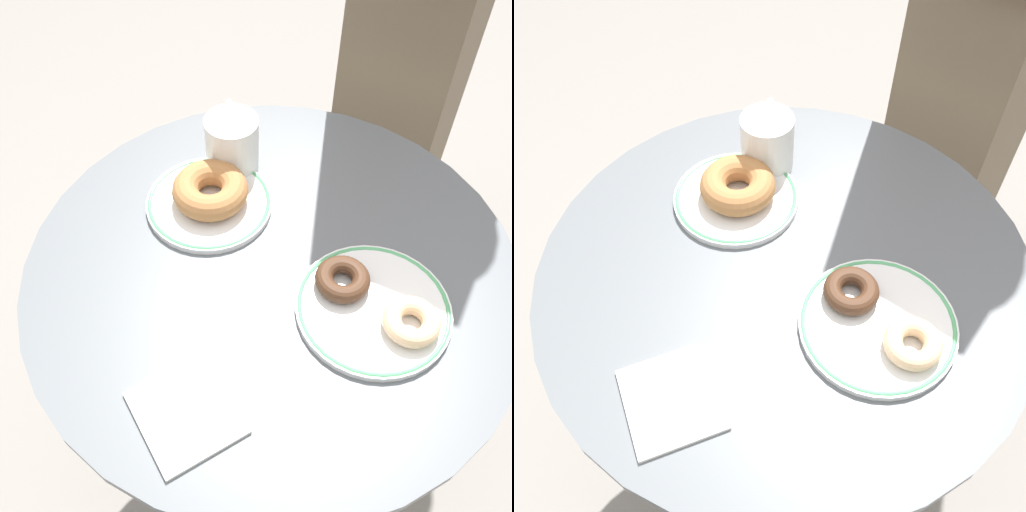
% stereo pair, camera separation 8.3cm
% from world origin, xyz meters
% --- Properties ---
extents(ground_plane, '(7.00, 7.00, 0.02)m').
position_xyz_m(ground_plane, '(0.00, 0.00, -0.01)').
color(ground_plane, gray).
extents(cafe_table, '(0.72, 0.72, 0.71)m').
position_xyz_m(cafe_table, '(0.00, 0.00, 0.51)').
color(cafe_table, '#565B60').
rests_on(cafe_table, ground).
extents(plate_left, '(0.20, 0.20, 0.01)m').
position_xyz_m(plate_left, '(-0.15, 0.01, 0.72)').
color(plate_left, white).
rests_on(plate_left, cafe_table).
extents(plate_right, '(0.21, 0.21, 0.01)m').
position_xyz_m(plate_right, '(0.15, 0.04, 0.72)').
color(plate_right, white).
rests_on(plate_right, cafe_table).
extents(donut_cinnamon, '(0.13, 0.13, 0.04)m').
position_xyz_m(donut_cinnamon, '(-0.15, 0.02, 0.75)').
color(donut_cinnamon, '#A36B3D').
rests_on(donut_cinnamon, plate_left).
extents(donut_glazed, '(0.08, 0.08, 0.03)m').
position_xyz_m(donut_glazed, '(0.20, 0.05, 0.74)').
color(donut_glazed, '#E0B789').
rests_on(donut_glazed, plate_right).
extents(donut_chocolate, '(0.10, 0.10, 0.03)m').
position_xyz_m(donut_chocolate, '(0.10, 0.04, 0.74)').
color(donut_chocolate, '#422819').
rests_on(donut_chocolate, plate_right).
extents(paper_napkin, '(0.15, 0.14, 0.01)m').
position_xyz_m(paper_napkin, '(0.08, -0.24, 0.72)').
color(paper_napkin, white).
rests_on(paper_napkin, cafe_table).
extents(coffee_mug, '(0.11, 0.10, 0.09)m').
position_xyz_m(coffee_mug, '(-0.19, 0.10, 0.76)').
color(coffee_mug, white).
rests_on(coffee_mug, cafe_table).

